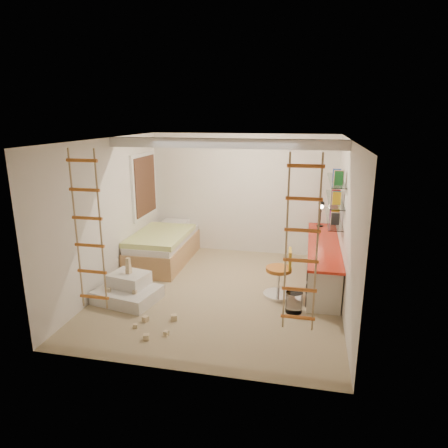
% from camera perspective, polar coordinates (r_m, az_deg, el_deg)
% --- Properties ---
extents(floor, '(4.50, 4.50, 0.00)m').
position_cam_1_polar(floor, '(7.01, -0.52, -9.74)').
color(floor, tan).
rests_on(floor, ground).
extents(ceiling_beam, '(4.00, 0.18, 0.16)m').
position_cam_1_polar(ceiling_beam, '(6.66, 0.00, 11.44)').
color(ceiling_beam, white).
rests_on(ceiling_beam, ceiling).
extents(window_frame, '(0.06, 1.15, 1.35)m').
position_cam_1_polar(window_frame, '(8.52, -11.40, 5.40)').
color(window_frame, white).
rests_on(window_frame, wall_left).
extents(window_blind, '(0.02, 1.00, 1.20)m').
position_cam_1_polar(window_blind, '(8.50, -11.16, 5.40)').
color(window_blind, '#4C2D1E').
rests_on(window_blind, window_frame).
extents(rope_ladder_left, '(0.41, 0.04, 2.13)m').
position_cam_1_polar(rope_ladder_left, '(5.42, -18.80, -1.07)').
color(rope_ladder_left, orange).
rests_on(rope_ladder_left, ceiling).
extents(rope_ladder_right, '(0.41, 0.04, 2.13)m').
position_cam_1_polar(rope_ladder_right, '(4.68, 11.02, -3.05)').
color(rope_ladder_right, orange).
rests_on(rope_ladder_right, ceiling).
extents(waste_bin, '(0.26, 0.26, 0.33)m').
position_cam_1_polar(waste_bin, '(6.40, 9.96, -10.94)').
color(waste_bin, white).
rests_on(waste_bin, floor).
extents(desk, '(0.56, 2.80, 0.75)m').
position_cam_1_polar(desk, '(7.52, 13.87, -5.10)').
color(desk, red).
rests_on(desk, floor).
extents(shelves, '(0.25, 1.80, 0.71)m').
position_cam_1_polar(shelves, '(7.49, 15.52, 3.43)').
color(shelves, white).
rests_on(shelves, wall_right).
extents(bed, '(1.02, 2.00, 0.69)m').
position_cam_1_polar(bed, '(8.39, -8.62, -3.23)').
color(bed, '#AD7F51').
rests_on(bed, floor).
extents(task_lamp, '(0.14, 0.36, 0.57)m').
position_cam_1_polar(task_lamp, '(8.23, 13.71, 2.00)').
color(task_lamp, black).
rests_on(task_lamp, desk).
extents(swivel_chair, '(0.53, 0.53, 0.84)m').
position_cam_1_polar(swivel_chair, '(6.82, 8.00, -7.81)').
color(swivel_chair, '#B26422').
rests_on(swivel_chair, floor).
extents(play_platform, '(1.09, 0.92, 0.43)m').
position_cam_1_polar(play_platform, '(6.87, -13.55, -9.19)').
color(play_platform, silver).
rests_on(play_platform, floor).
extents(toy_blocks, '(1.30, 1.27, 0.70)m').
position_cam_1_polar(toy_blocks, '(6.40, -11.99, -10.15)').
color(toy_blocks, '#CCB284').
rests_on(toy_blocks, floor).
extents(books, '(0.14, 0.70, 0.92)m').
position_cam_1_polar(books, '(7.47, 15.59, 4.38)').
color(books, '#262626').
rests_on(books, shelves).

